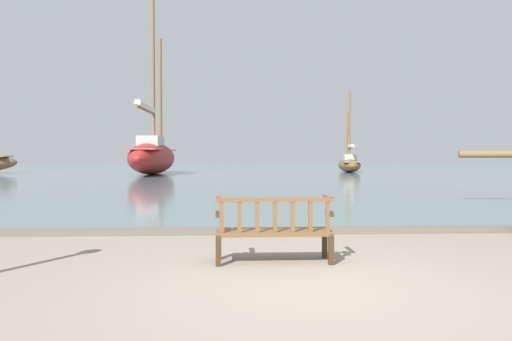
{
  "coord_description": "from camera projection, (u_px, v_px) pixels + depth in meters",
  "views": [
    {
      "loc": [
        -0.91,
        -5.5,
        1.5
      ],
      "look_at": [
        -0.17,
        10.0,
        1.0
      ],
      "focal_mm": 35.0,
      "sensor_mm": 36.0,
      "label": 1
    }
  ],
  "objects": [
    {
      "name": "park_bench",
      "position": [
        274.0,
        229.0,
        6.9
      ],
      "size": [
        1.61,
        0.54,
        0.92
      ],
      "color": "#3D2A19",
      "rests_on": "ground"
    },
    {
      "name": "harbor_water",
      "position": [
        241.0,
        169.0,
        49.51
      ],
      "size": [
        100.0,
        80.0,
        0.08
      ],
      "primitive_type": "cube",
      "color": "slate",
      "rests_on": "ground"
    },
    {
      "name": "sailboat_outer_starboard",
      "position": [
        349.0,
        164.0,
        40.28
      ],
      "size": [
        2.39,
        6.74,
        6.49
      ],
      "color": "brown",
      "rests_on": "harbor_water"
    },
    {
      "name": "ground_plane",
      "position": [
        313.0,
        288.0,
        5.58
      ],
      "size": [
        160.0,
        160.0,
        0.0
      ],
      "primitive_type": "plane",
      "color": "gray"
    },
    {
      "name": "quay_edge_kerb",
      "position": [
        280.0,
        231.0,
        9.42
      ],
      "size": [
        40.0,
        0.3,
        0.12
      ],
      "primitive_type": "cube",
      "color": "#675F54",
      "rests_on": "ground"
    },
    {
      "name": "sailboat_far_port",
      "position": [
        153.0,
        155.0,
        35.88
      ],
      "size": [
        2.83,
        11.7,
        13.54
      ],
      "color": "maroon",
      "rests_on": "harbor_water"
    }
  ]
}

